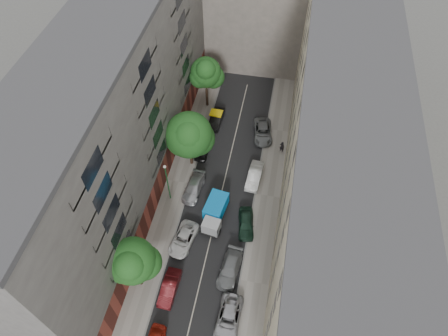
% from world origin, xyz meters
% --- Properties ---
extents(ground, '(120.00, 120.00, 0.00)m').
position_xyz_m(ground, '(0.00, 0.00, 0.00)').
color(ground, '#4C4C49').
rests_on(ground, ground).
extents(road_surface, '(8.00, 44.00, 0.02)m').
position_xyz_m(road_surface, '(0.00, 0.00, 0.01)').
color(road_surface, black).
rests_on(road_surface, ground).
extents(sidewalk_left, '(3.00, 44.00, 0.15)m').
position_xyz_m(sidewalk_left, '(-5.50, 0.00, 0.07)').
color(sidewalk_left, gray).
rests_on(sidewalk_left, ground).
extents(sidewalk_right, '(3.00, 44.00, 0.15)m').
position_xyz_m(sidewalk_right, '(5.50, 0.00, 0.07)').
color(sidewalk_right, gray).
rests_on(sidewalk_right, ground).
extents(building_left, '(8.00, 44.00, 20.00)m').
position_xyz_m(building_left, '(-11.00, 0.00, 10.00)').
color(building_left, '#4C4947').
rests_on(building_left, ground).
extents(building_right, '(8.00, 44.00, 20.00)m').
position_xyz_m(building_right, '(11.00, 0.00, 10.00)').
color(building_right, beige).
rests_on(building_right, ground).
extents(building_endcap, '(18.00, 12.00, 18.00)m').
position_xyz_m(building_endcap, '(0.00, 28.00, 9.00)').
color(building_endcap, gray).
rests_on(building_endcap, ground).
extents(tarp_truck, '(2.66, 5.25, 2.31)m').
position_xyz_m(tarp_truck, '(-0.05, -4.20, 1.27)').
color(tarp_truck, black).
rests_on(tarp_truck, ground).
extents(car_left_1, '(1.59, 4.20, 1.37)m').
position_xyz_m(car_left_1, '(-2.80, -13.40, 0.68)').
color(car_left_1, '#501013').
rests_on(car_left_1, ground).
extents(car_left_2, '(2.91, 4.94, 1.29)m').
position_xyz_m(car_left_2, '(-2.80, -7.80, 0.64)').
color(car_left_2, silver).
rests_on(car_left_2, ground).
extents(car_left_3, '(2.30, 4.82, 1.36)m').
position_xyz_m(car_left_3, '(-3.32, -0.90, 0.68)').
color(car_left_3, '#B8B9BD').
rests_on(car_left_3, ground).
extents(car_left_4, '(1.79, 4.04, 1.35)m').
position_xyz_m(car_left_4, '(-3.60, 5.40, 0.68)').
color(car_left_4, black).
rests_on(car_left_4, ground).
extents(car_left_5, '(1.75, 4.38, 1.41)m').
position_xyz_m(car_left_5, '(-3.00, 11.00, 0.71)').
color(car_left_5, black).
rests_on(car_left_5, ground).
extents(car_right_0, '(2.38, 4.94, 1.36)m').
position_xyz_m(car_right_0, '(3.60, -15.25, 0.68)').
color(car_right_0, '#B3B3B8').
rests_on(car_right_0, ground).
extents(car_right_1, '(2.37, 4.89, 1.37)m').
position_xyz_m(car_right_1, '(2.80, -10.25, 0.69)').
color(car_right_1, slate).
rests_on(car_right_1, ground).
extents(car_right_2, '(2.38, 4.45, 1.44)m').
position_xyz_m(car_right_2, '(3.60, -4.60, 0.72)').
color(car_right_2, '#153022').
rests_on(car_right_2, ground).
extents(car_right_3, '(1.91, 4.61, 1.49)m').
position_xyz_m(car_right_3, '(3.60, 2.21, 0.74)').
color(car_right_3, silver).
rests_on(car_right_3, ground).
extents(car_right_4, '(3.12, 5.36, 1.40)m').
position_xyz_m(car_right_4, '(3.60, 9.80, 0.70)').
color(car_right_4, slate).
rests_on(car_right_4, ground).
extents(tree_near, '(4.85, 4.50, 7.59)m').
position_xyz_m(tree_near, '(-5.78, -13.36, 5.20)').
color(tree_near, '#382619').
rests_on(tree_near, sidewalk_left).
extents(tree_mid, '(5.81, 5.61, 7.99)m').
position_xyz_m(tree_mid, '(-4.50, 3.10, 5.19)').
color(tree_mid, '#382619').
rests_on(tree_mid, sidewalk_left).
extents(tree_far, '(4.61, 4.22, 8.17)m').
position_xyz_m(tree_far, '(-4.89, 14.05, 5.76)').
color(tree_far, '#382619').
rests_on(tree_far, sidewalk_left).
extents(lamp_post, '(0.36, 0.36, 6.14)m').
position_xyz_m(lamp_post, '(-5.80, -2.53, 3.95)').
color(lamp_post, '#1B5F2A').
rests_on(lamp_post, sidewalk_left).
extents(pedestrian, '(0.75, 0.63, 1.76)m').
position_xyz_m(pedestrian, '(6.40, 7.31, 1.03)').
color(pedestrian, black).
rests_on(pedestrian, sidewalk_right).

